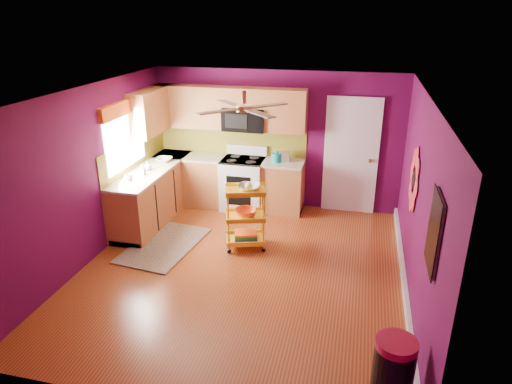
# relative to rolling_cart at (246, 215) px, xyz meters

# --- Properties ---
(ground) EXTENTS (5.00, 5.00, 0.00)m
(ground) POSITION_rel_rolling_cart_xyz_m (0.11, -0.68, -0.55)
(ground) COLOR maroon
(ground) RESTS_ON ground
(room_envelope) EXTENTS (4.54, 5.04, 2.52)m
(room_envelope) POSITION_rel_rolling_cart_xyz_m (0.14, -0.68, 1.08)
(room_envelope) COLOR #4F093B
(room_envelope) RESTS_ON ground
(lower_cabinets) EXTENTS (2.81, 2.31, 0.94)m
(lower_cabinets) POSITION_rel_rolling_cart_xyz_m (-1.23, 1.14, -0.12)
(lower_cabinets) COLOR #955328
(lower_cabinets) RESTS_ON ground
(electric_range) EXTENTS (0.76, 0.66, 1.13)m
(electric_range) POSITION_rel_rolling_cart_xyz_m (-0.44, 1.49, -0.07)
(electric_range) COLOR white
(electric_range) RESTS_ON ground
(upper_cabinetry) EXTENTS (2.80, 2.30, 1.26)m
(upper_cabinetry) POSITION_rel_rolling_cart_xyz_m (-1.13, 1.49, 1.25)
(upper_cabinetry) COLOR #955328
(upper_cabinetry) RESTS_ON ground
(left_window) EXTENTS (0.08, 1.35, 1.08)m
(left_window) POSITION_rel_rolling_cart_xyz_m (-2.11, 0.37, 1.18)
(left_window) COLOR white
(left_window) RESTS_ON ground
(panel_door) EXTENTS (0.95, 0.11, 2.15)m
(panel_door) POSITION_rel_rolling_cart_xyz_m (1.46, 1.79, 0.47)
(panel_door) COLOR white
(panel_door) RESTS_ON ground
(right_wall_art) EXTENTS (0.04, 2.74, 1.04)m
(right_wall_art) POSITION_rel_rolling_cart_xyz_m (2.34, -1.02, 0.89)
(right_wall_art) COLOR black
(right_wall_art) RESTS_ON ground
(ceiling_fan) EXTENTS (1.01, 1.01, 0.26)m
(ceiling_fan) POSITION_rel_rolling_cart_xyz_m (0.11, -0.48, 1.74)
(ceiling_fan) COLOR #BF8C3F
(ceiling_fan) RESTS_ON ground
(shag_rug) EXTENTS (1.11, 1.62, 0.02)m
(shag_rug) POSITION_rel_rolling_cart_xyz_m (-1.27, -0.27, -0.54)
(shag_rug) COLOR black
(shag_rug) RESTS_ON ground
(rolling_cart) EXTENTS (0.70, 0.59, 1.07)m
(rolling_cart) POSITION_rel_rolling_cart_xyz_m (0.00, 0.00, 0.00)
(rolling_cart) COLOR yellow
(rolling_cart) RESTS_ON ground
(trash_can) EXTENTS (0.43, 0.45, 0.72)m
(trash_can) POSITION_rel_rolling_cart_xyz_m (2.07, -2.66, -0.19)
(trash_can) COLOR black
(trash_can) RESTS_ON ground
(teal_kettle) EXTENTS (0.18, 0.18, 0.21)m
(teal_kettle) POSITION_rel_rolling_cart_xyz_m (0.18, 1.49, 0.47)
(teal_kettle) COLOR #128288
(teal_kettle) RESTS_ON lower_cabinets
(toaster) EXTENTS (0.22, 0.15, 0.18)m
(toaster) POSITION_rel_rolling_cart_xyz_m (0.29, 1.56, 0.48)
(toaster) COLOR beige
(toaster) RESTS_ON lower_cabinets
(soap_bottle_a) EXTENTS (0.08, 0.09, 0.19)m
(soap_bottle_a) POSITION_rel_rolling_cart_xyz_m (-1.83, 0.31, 0.48)
(soap_bottle_a) COLOR #EA3F72
(soap_bottle_a) RESTS_ON lower_cabinets
(soap_bottle_b) EXTENTS (0.13, 0.13, 0.16)m
(soap_bottle_b) POSITION_rel_rolling_cart_xyz_m (-1.84, 0.53, 0.47)
(soap_bottle_b) COLOR white
(soap_bottle_b) RESTS_ON lower_cabinets
(counter_dish) EXTENTS (0.28, 0.28, 0.07)m
(counter_dish) POSITION_rel_rolling_cart_xyz_m (-1.78, 1.05, 0.42)
(counter_dish) COLOR white
(counter_dish) RESTS_ON lower_cabinets
(counter_cup) EXTENTS (0.12, 0.12, 0.10)m
(counter_cup) POSITION_rel_rolling_cart_xyz_m (-1.92, 0.02, 0.44)
(counter_cup) COLOR white
(counter_cup) RESTS_ON lower_cabinets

